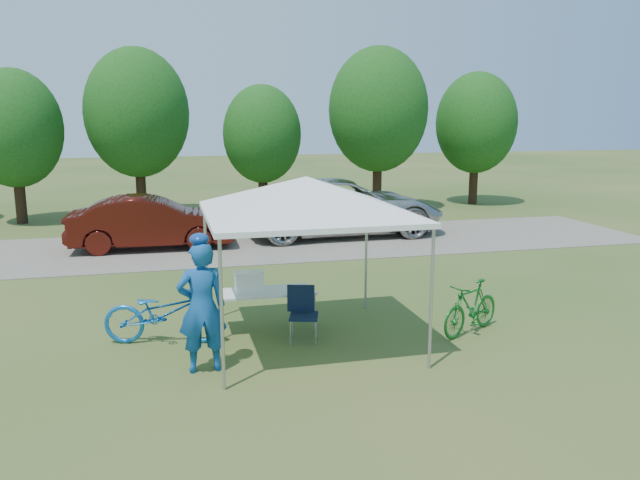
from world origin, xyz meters
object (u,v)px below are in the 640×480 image
object	(u,v)px
folding_table	(266,293)
folding_chair	(302,308)
bike_green	(471,307)
sedan	(151,222)
bike_blue	(163,313)
cooler	(249,282)
minivan	(343,207)
cyclist	(202,307)

from	to	relation	value
folding_table	folding_chair	world-z (taller)	folding_chair
bike_green	sedan	distance (m)	10.03
bike_blue	sedan	xyz separation A→B (m)	(-0.29, 7.67, 0.25)
cooler	sedan	world-z (taller)	sedan
folding_table	cooler	distance (m)	0.36
folding_chair	bike_green	size ratio (longest dim) A/B	0.59
bike_green	sedan	bearing A→B (deg)	-176.19
folding_table	minivan	xyz separation A→B (m)	(3.74, 8.16, 0.24)
cyclist	sedan	bearing A→B (deg)	-87.42
folding_chair	minivan	distance (m)	9.37
folding_chair	cooler	distance (m)	1.07
cooler	sedan	bearing A→B (deg)	103.17
cooler	sedan	size ratio (longest dim) A/B	0.11
folding_chair	folding_table	bearing A→B (deg)	145.40
cooler	bike_green	xyz separation A→B (m)	(3.65, -1.05, -0.42)
folding_table	cooler	size ratio (longest dim) A/B	3.45
folding_chair	minivan	xyz separation A→B (m)	(3.23, 8.79, 0.36)
cyclist	cooler	bearing A→B (deg)	-122.22
cyclist	bike_green	bearing A→B (deg)	-176.17
folding_table	cooler	world-z (taller)	cooler
bike_blue	minivan	xyz separation A→B (m)	(5.47, 8.42, 0.39)
cooler	bike_blue	world-z (taller)	cooler
cooler	minivan	distance (m)	9.10
cooler	cyclist	distance (m)	1.81
minivan	cyclist	bearing A→B (deg)	152.23
sedan	cyclist	bearing A→B (deg)	-173.45
cooler	cyclist	size ratio (longest dim) A/B	0.25
cyclist	bike_green	size ratio (longest dim) A/B	1.28
cyclist	minivan	bearing A→B (deg)	-119.59
cooler	bike_green	bearing A→B (deg)	-15.99
folding_chair	bike_green	world-z (taller)	bike_green
bike_green	cooler	bearing A→B (deg)	-134.65
minivan	folding_table	bearing A→B (deg)	154.41
minivan	bike_green	bearing A→B (deg)	176.66
minivan	cooler	bearing A→B (deg)	152.75
cyclist	bike_blue	distance (m)	1.50
minivan	sedan	bearing A→B (deg)	96.43
folding_chair	minivan	world-z (taller)	minivan
folding_table	sedan	world-z (taller)	sedan
bike_green	sedan	xyz separation A→B (m)	(-5.38, 8.45, 0.30)
folding_table	sedan	xyz separation A→B (m)	(-2.02, 7.41, 0.11)
minivan	folding_chair	bearing A→B (deg)	158.85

